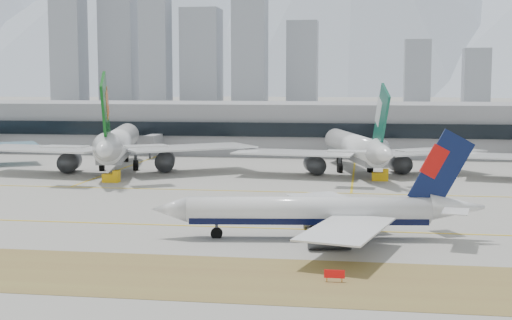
% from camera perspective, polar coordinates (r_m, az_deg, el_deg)
% --- Properties ---
extents(ground, '(3000.00, 3000.00, 0.00)m').
position_cam_1_polar(ground, '(111.06, -3.92, -4.80)').
color(ground, gray).
rests_on(ground, ground).
extents(taxiing_airliner, '(45.35, 39.15, 15.25)m').
position_cam_1_polar(taxiing_airliner, '(97.47, 5.18, -4.16)').
color(taxiing_airliner, white).
rests_on(taxiing_airliner, ground).
extents(widebody_eva, '(65.07, 64.85, 23.86)m').
position_cam_1_polar(widebody_eva, '(174.54, -10.99, 1.21)').
color(widebody_eva, white).
rests_on(widebody_eva, ground).
extents(widebody_cathay, '(58.29, 58.14, 21.43)m').
position_cam_1_polar(widebody_cathay, '(169.25, 8.03, 0.89)').
color(widebody_cathay, white).
rests_on(widebody_cathay, ground).
extents(terminal, '(280.00, 43.10, 15.00)m').
position_cam_1_polar(terminal, '(222.94, 2.46, 2.67)').
color(terminal, gray).
rests_on(terminal, ground).
extents(hold_sign_right, '(2.20, 0.15, 1.35)m').
position_cam_1_polar(hold_sign_right, '(77.18, 6.29, -9.06)').
color(hold_sign_right, red).
rests_on(hold_sign_right, ground).
extents(gse_b, '(3.55, 2.00, 2.60)m').
position_cam_1_polar(gse_b, '(155.31, -11.45, -1.37)').
color(gse_b, yellow).
rests_on(gse_b, ground).
extents(gse_c, '(3.55, 2.00, 2.60)m').
position_cam_1_polar(gse_c, '(156.94, 9.95, -1.26)').
color(gse_c, yellow).
rests_on(gse_c, ground).
extents(city_skyline, '(342.00, 49.80, 140.00)m').
position_cam_1_polar(city_skyline, '(575.57, -4.59, 9.01)').
color(city_skyline, '#8B929F').
rests_on(city_skyline, ground).
extents(mountain_ridge, '(2830.00, 1120.00, 470.00)m').
position_cam_1_polar(mountain_ridge, '(1519.12, 9.08, 12.17)').
color(mountain_ridge, '#9EA8B7').
rests_on(mountain_ridge, ground).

